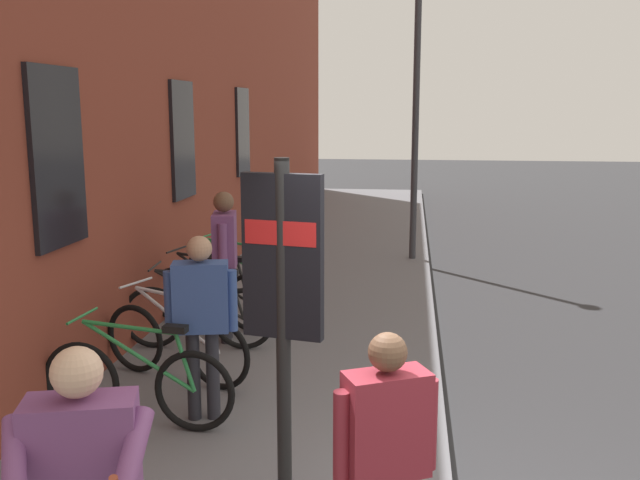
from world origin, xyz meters
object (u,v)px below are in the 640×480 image
at_px(bicycle_by_door, 212,297).
at_px(bicycle_beside_lamp, 239,278).
at_px(bicycle_mid_rack, 138,383).
at_px(bicycle_nearest_sign, 176,343).
at_px(bicycle_leaning_wall, 199,316).
at_px(street_lamp, 416,88).
at_px(transit_info_sign, 283,279).
at_px(pedestrian_by_facade, 225,251).
at_px(pedestrian_crossing_street, 386,442).
at_px(pedestrian_near_bus, 201,309).

bearing_deg(bicycle_by_door, bicycle_beside_lamp, -5.57).
height_order(bicycle_mid_rack, bicycle_beside_lamp, same).
xyz_separation_m(bicycle_nearest_sign, bicycle_leaning_wall, (0.96, 0.06, -0.00)).
distance_m(bicycle_by_door, bicycle_beside_lamp, 0.99).
xyz_separation_m(bicycle_leaning_wall, bicycle_by_door, (0.82, 0.08, 0.00)).
bearing_deg(bicycle_mid_rack, bicycle_beside_lamp, 0.80).
distance_m(bicycle_nearest_sign, street_lamp, 7.22).
bearing_deg(transit_info_sign, bicycle_nearest_sign, 35.60).
bearing_deg(pedestrian_by_facade, street_lamp, -23.65).
height_order(bicycle_leaning_wall, bicycle_by_door, same).
bearing_deg(pedestrian_crossing_street, bicycle_by_door, 26.01).
bearing_deg(bicycle_nearest_sign, pedestrian_crossing_street, -143.79).
xyz_separation_m(bicycle_leaning_wall, pedestrian_crossing_street, (-3.97, -2.26, 0.57)).
bearing_deg(pedestrian_crossing_street, bicycle_leaning_wall, 29.66).
bearing_deg(pedestrian_by_facade, bicycle_by_door, 32.39).
distance_m(bicycle_mid_rack, transit_info_sign, 2.15).
xyz_separation_m(bicycle_nearest_sign, transit_info_sign, (-2.06, -1.48, 1.21)).
height_order(bicycle_leaning_wall, street_lamp, street_lamp).
relative_size(bicycle_nearest_sign, pedestrian_by_facade, 0.95).
distance_m(pedestrian_by_facade, pedestrian_near_bus, 2.15).
xyz_separation_m(pedestrian_by_facade, street_lamp, (4.99, -2.18, 1.98)).
bearing_deg(pedestrian_near_bus, pedestrian_crossing_street, -142.49).
bearing_deg(street_lamp, transit_info_sign, 173.96).
distance_m(bicycle_mid_rack, pedestrian_crossing_street, 2.99).
bearing_deg(pedestrian_by_facade, bicycle_mid_rack, 176.06).
height_order(bicycle_leaning_wall, transit_info_sign, transit_info_sign).
relative_size(bicycle_leaning_wall, pedestrian_crossing_street, 1.13).
bearing_deg(transit_info_sign, pedestrian_near_bus, 37.51).
bearing_deg(bicycle_mid_rack, bicycle_leaning_wall, 2.10).
bearing_deg(bicycle_beside_lamp, pedestrian_near_bus, -171.03).
bearing_deg(pedestrian_by_facade, pedestrian_crossing_street, -154.77).
relative_size(bicycle_by_door, pedestrian_near_bus, 1.05).
height_order(bicycle_mid_rack, pedestrian_near_bus, pedestrian_near_bus).
distance_m(bicycle_by_door, pedestrian_by_facade, 0.90).
bearing_deg(bicycle_mid_rack, transit_info_sign, -124.69).
height_order(bicycle_beside_lamp, pedestrian_near_bus, pedestrian_near_bus).
xyz_separation_m(bicycle_leaning_wall, pedestrian_near_bus, (-1.79, -0.59, 0.62)).
bearing_deg(bicycle_beside_lamp, pedestrian_by_facade, -171.71).
relative_size(bicycle_mid_rack, pedestrian_by_facade, 1.00).
relative_size(bicycle_beside_lamp, transit_info_sign, 0.72).
bearing_deg(transit_info_sign, bicycle_by_door, 22.74).
relative_size(bicycle_mid_rack, bicycle_by_door, 1.02).
height_order(bicycle_mid_rack, bicycle_by_door, same).
bearing_deg(bicycle_nearest_sign, bicycle_beside_lamp, 0.79).
relative_size(bicycle_nearest_sign, bicycle_leaning_wall, 0.95).
relative_size(bicycle_leaning_wall, transit_info_sign, 0.74).
relative_size(bicycle_by_door, pedestrian_crossing_street, 1.11).
height_order(bicycle_leaning_wall, pedestrian_near_bus, pedestrian_near_bus).
height_order(bicycle_by_door, pedestrian_crossing_street, pedestrian_crossing_street).
height_order(bicycle_mid_rack, pedestrian_by_facade, pedestrian_by_facade).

